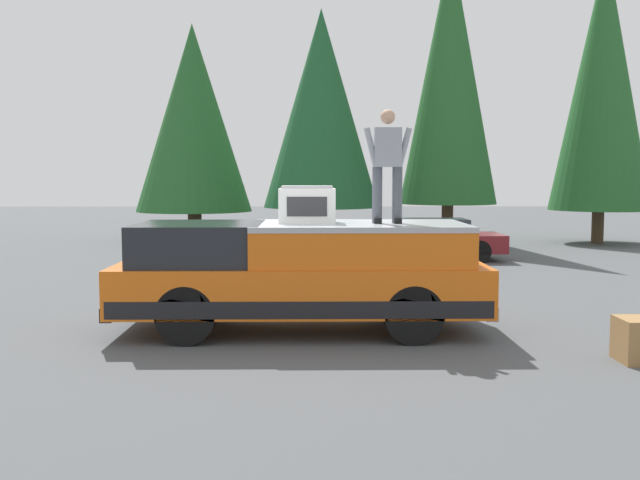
{
  "coord_description": "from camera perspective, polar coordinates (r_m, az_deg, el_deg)",
  "views": [
    {
      "loc": [
        -11.15,
        -0.54,
        2.36
      ],
      "look_at": [
        0.24,
        -0.7,
        1.35
      ],
      "focal_mm": 40.77,
      "sensor_mm": 36.0,
      "label": 1
    }
  ],
  "objects": [
    {
      "name": "conifer_far_left",
      "position": [
        27.36,
        21.29,
        11.54
      ],
      "size": [
        3.42,
        3.42,
        10.07
      ],
      "color": "#4C3826",
      "rests_on": "ground"
    },
    {
      "name": "pickup_truck",
      "position": [
        10.99,
        -1.49,
        -2.71
      ],
      "size": [
        2.01,
        5.54,
        1.65
      ],
      "color": "orange",
      "rests_on": "ground"
    },
    {
      "name": "conifer_center_left",
      "position": [
        25.08,
        0.1,
        10.24
      ],
      "size": [
        3.95,
        3.95,
        7.98
      ],
      "color": "#4C3826",
      "rests_on": "ground"
    },
    {
      "name": "conifer_center_right",
      "position": [
        27.34,
        -9.92,
        9.37
      ],
      "size": [
        4.25,
        4.25,
        7.87
      ],
      "color": "#4C3826",
      "rests_on": "ground"
    },
    {
      "name": "parked_car_maroon",
      "position": [
        20.58,
        8.58,
        0.04
      ],
      "size": [
        1.64,
        4.1,
        1.16
      ],
      "color": "maroon",
      "rests_on": "ground"
    },
    {
      "name": "person_on_truck_bed",
      "position": [
        10.91,
        5.32,
        6.05
      ],
      "size": [
        0.29,
        0.72,
        1.69
      ],
      "color": "#4C515B",
      "rests_on": "pickup_truck"
    },
    {
      "name": "conifer_left",
      "position": [
        25.34,
        10.13,
        12.62
      ],
      "size": [
        3.27,
        3.27,
        10.06
      ],
      "color": "#4C3826",
      "rests_on": "ground"
    },
    {
      "name": "compressor_unit",
      "position": [
        10.95,
        -1.02,
        2.8
      ],
      "size": [
        0.65,
        0.84,
        0.56
      ],
      "color": "silver",
      "rests_on": "pickup_truck"
    },
    {
      "name": "ground_plane",
      "position": [
        11.41,
        -3.53,
        -6.88
      ],
      "size": [
        90.0,
        90.0,
        0.0
      ],
      "primitive_type": "plane",
      "color": "#4C4F51"
    }
  ]
}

